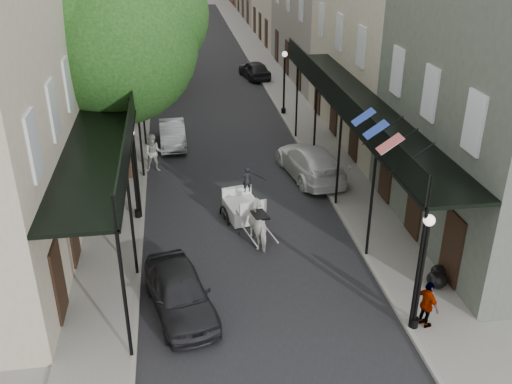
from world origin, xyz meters
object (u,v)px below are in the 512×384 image
object	(u,v)px
carriage	(240,194)
car_left_far	(161,69)
pedestrian_walking	(154,153)
horse	(261,225)
pedestrian_sidewalk_right	(427,305)
tree_far	(138,3)
tree_near	(126,34)
car_left_near	(180,292)
car_right_far	(254,69)
lamppost_right_far	(284,82)
pedestrian_sidewalk_left	(135,89)
lamppost_left	(134,172)
lamppost_right_near	(421,271)
car_right_near	(310,162)
car_left_mid	(172,134)

from	to	relation	value
carriage	car_left_far	distance (m)	21.80
pedestrian_walking	car_left_far	xyz separation A→B (m)	(0.31, 16.67, -0.13)
horse	car_left_far	world-z (taller)	car_left_far
pedestrian_sidewalk_right	tree_far	bearing A→B (deg)	-0.27
tree_near	pedestrian_sidewalk_right	size ratio (longest dim) A/B	6.45
car_left_near	car_right_far	bearing A→B (deg)	64.15
tree_near	pedestrian_walking	xyz separation A→B (m)	(0.70, 0.49, -5.57)
tree_far	lamppost_right_far	size ratio (longest dim) A/B	2.32
horse	car_left_near	distance (m)	4.76
car_left_far	pedestrian_walking	bearing A→B (deg)	-104.23
pedestrian_walking	pedestrian_sidewalk_left	distance (m)	11.09
car_left_far	car_right_far	distance (m)	6.83
tree_far	car_left_near	size ratio (longest dim) A/B	2.11
carriage	car_left_far	bearing A→B (deg)	85.93
tree_near	lamppost_left	distance (m)	6.10
lamppost_right_near	car_right_far	bearing A→B (deg)	91.00
lamppost_right_far	horse	size ratio (longest dim) A/B	2.14
horse	carriage	world-z (taller)	carriage
lamppost_right_near	carriage	world-z (taller)	lamppost_right_near
lamppost_right_near	car_right_far	xyz separation A→B (m)	(-0.50, 28.70, -1.40)
horse	car_right_far	world-z (taller)	horse
pedestrian_walking	car_right_near	distance (m)	7.29
lamppost_right_near	pedestrian_sidewalk_left	distance (m)	25.33
pedestrian_sidewalk_left	car_left_near	distance (m)	21.92
tree_far	car_left_far	world-z (taller)	tree_far
car_right_near	car_right_far	size ratio (longest dim) A/B	1.32
horse	pedestrian_walking	world-z (taller)	pedestrian_walking
lamppost_right_far	car_left_mid	world-z (taller)	lamppost_right_far
car_left_mid	pedestrian_sidewalk_left	bearing A→B (deg)	104.42
carriage	car_left_far	world-z (taller)	carriage
car_left_far	car_right_near	xyz separation A→B (m)	(6.79, -18.30, -0.05)
carriage	pedestrian_sidewalk_left	world-z (taller)	carriage
carriage	lamppost_right_near	bearing A→B (deg)	-74.33
tree_near	car_left_far	size ratio (longest dim) A/B	1.70
car_left_near	horse	bearing A→B (deg)	37.37
lamppost_right_far	pedestrian_sidewalk_right	bearing A→B (deg)	-89.03
tree_near	tree_far	size ratio (longest dim) A/B	1.12
lamppost_right_near	car_right_near	world-z (taller)	lamppost_right_near
tree_near	horse	world-z (taller)	tree_near
car_left_far	lamppost_right_near	bearing A→B (deg)	-89.22
lamppost_right_near	car_right_far	distance (m)	28.74
lamppost_right_far	car_right_far	size ratio (longest dim) A/B	0.97
car_left_far	car_right_far	xyz separation A→B (m)	(6.79, -0.64, -0.13)
lamppost_left	pedestrian_walking	world-z (taller)	lamppost_left
pedestrian_sidewalk_right	car_right_far	distance (m)	28.71
lamppost_left	car_left_near	distance (m)	6.44
tree_far	car_right_near	world-z (taller)	tree_far
lamppost_right_near	car_right_near	size ratio (longest dim) A/B	0.74
pedestrian_sidewalk_left	lamppost_right_near	bearing A→B (deg)	78.66
car_left_mid	horse	bearing A→B (deg)	-75.27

